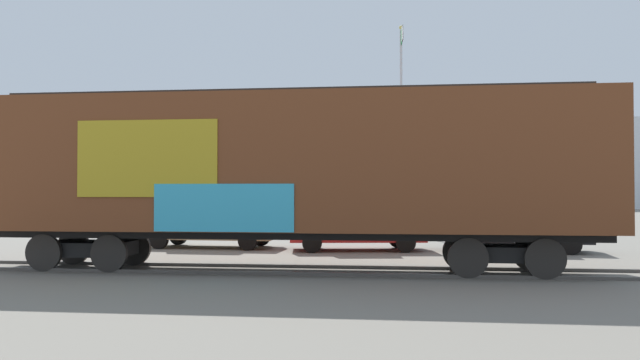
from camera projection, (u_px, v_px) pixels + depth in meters
ground_plane at (322, 272)px, 15.08m from camera, size 260.00×260.00×0.00m
track at (355, 271)px, 15.00m from camera, size 60.02×3.12×0.08m
freight_car at (287, 167)px, 15.25m from camera, size 15.41×2.96×4.53m
flagpole at (401, 109)px, 27.91m from camera, size 0.20×1.25×9.60m
hillside at (389, 169)px, 89.79m from camera, size 152.26×31.83×15.26m
parked_car_tan at (210, 223)px, 21.78m from camera, size 4.72×2.06×1.76m
parked_car_red at (355, 224)px, 20.73m from camera, size 4.70×2.51×1.80m
parked_car_black at (513, 226)px, 20.36m from camera, size 4.65×2.22×1.66m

